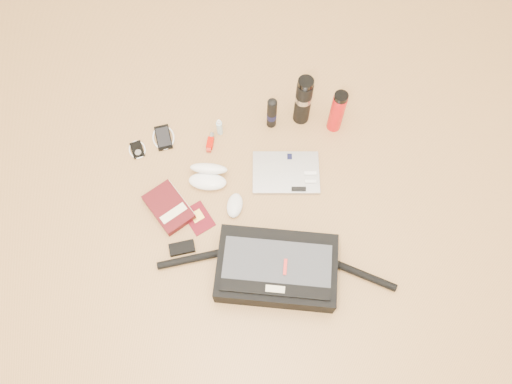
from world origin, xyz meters
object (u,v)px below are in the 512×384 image
at_px(book, 169,207).
at_px(thermos_red, 337,112).
at_px(messenger_bag, 276,269).
at_px(laptop, 286,173).
at_px(thermos_black, 303,100).

bearing_deg(book, thermos_red, -7.72).
distance_m(messenger_bag, book, 0.53).
distance_m(messenger_bag, thermos_red, 0.75).
bearing_deg(laptop, thermos_red, 47.73).
relative_size(messenger_bag, laptop, 2.79).
distance_m(laptop, thermos_red, 0.35).
distance_m(book, thermos_black, 0.75).
xyz_separation_m(messenger_bag, thermos_red, (0.43, 0.62, 0.06)).
bearing_deg(thermos_black, book, -154.59).
height_order(laptop, thermos_red, thermos_red).
bearing_deg(book, thermos_black, 1.08).
xyz_separation_m(book, thermos_black, (0.67, 0.32, 0.12)).
relative_size(thermos_black, thermos_red, 1.15).
xyz_separation_m(laptop, thermos_red, (0.28, 0.19, 0.11)).
xyz_separation_m(laptop, thermos_black, (0.14, 0.27, 0.13)).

